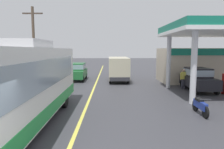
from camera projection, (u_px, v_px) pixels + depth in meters
name	position (u px, v px, depth m)	size (l,w,h in m)	color
ground	(98.00, 78.00, 24.35)	(120.00, 120.00, 0.00)	#38383D
lane_divider_stripe	(95.00, 86.00, 19.38)	(0.16, 50.00, 0.01)	#D8CC4C
coach_bus_main	(19.00, 88.00, 8.62)	(2.60, 11.04, 3.69)	white
gas_station_roadside	(204.00, 57.00, 19.51)	(9.10, 11.95, 5.10)	#147259
car_at_pump	(198.00, 78.00, 16.95)	(1.70, 4.20, 1.82)	black
minibus_opposing_lane	(118.00, 67.00, 22.58)	(2.04, 6.13, 2.44)	#BFB799
motorcycle_parked_forecourt	(200.00, 106.00, 10.69)	(0.55, 1.80, 0.92)	black
pedestrian_near_pump	(183.00, 78.00, 17.67)	(0.55, 0.22, 1.66)	#33333F
pedestrian_by_shop	(187.00, 75.00, 19.39)	(0.55, 0.22, 1.66)	#33333F
car_trailing_behind_bus	(77.00, 71.00, 22.87)	(1.70, 4.20, 1.82)	#1E602D
utility_pole_roadside	(34.00, 45.00, 19.33)	(1.80, 0.24, 7.09)	brown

